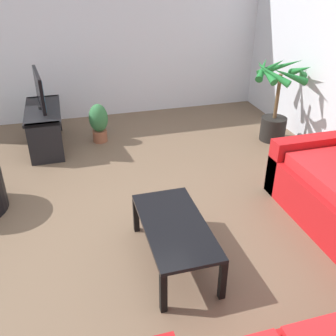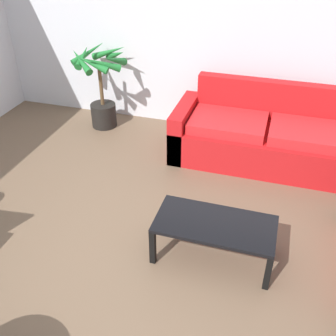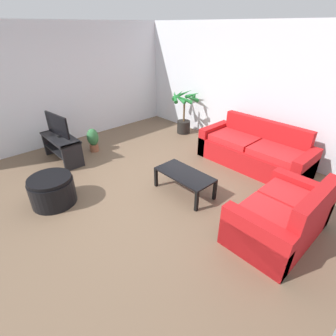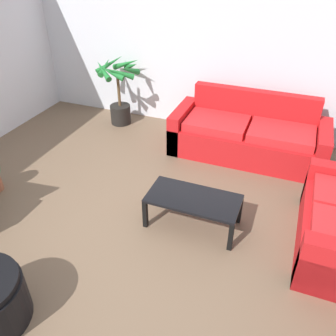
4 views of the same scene
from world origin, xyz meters
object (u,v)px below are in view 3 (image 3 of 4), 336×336
object	(u,v)px
tv	(57,125)
ottoman	(52,190)
couch_loveseat	(281,218)
coffee_table	(185,176)
potted_plant_small	(93,139)
tv_stand	(62,145)
couch_main	(254,152)
potted_palm	(184,112)

from	to	relation	value
tv	ottoman	distance (m)	1.68
couch_loveseat	coffee_table	distance (m)	1.64
tv	potted_plant_small	bearing A→B (deg)	87.64
tv_stand	coffee_table	size ratio (longest dim) A/B	1.07
couch_loveseat	ottoman	distance (m)	3.52
couch_main	potted_palm	world-z (taller)	potted_palm
couch_main	coffee_table	world-z (taller)	couch_main
couch_main	coffee_table	distance (m)	1.81
tv_stand	potted_plant_small	bearing A→B (deg)	87.67
potted_plant_small	tv	bearing A→B (deg)	-92.36
couch_main	tv_stand	world-z (taller)	couch_main
tv_stand	potted_palm	distance (m)	3.16
couch_loveseat	potted_palm	size ratio (longest dim) A/B	1.31
tv_stand	ottoman	bearing A→B (deg)	-28.83
couch_loveseat	couch_main	bearing A→B (deg)	130.52
couch_loveseat	coffee_table	xyz separation A→B (m)	(-1.62, -0.21, 0.04)
tv	potted_palm	distance (m)	3.16
potted_palm	ottoman	world-z (taller)	potted_palm
couch_main	ottoman	xyz separation A→B (m)	(-1.54, -3.58, -0.06)
coffee_table	potted_palm	bearing A→B (deg)	134.28
couch_main	tv	bearing A→B (deg)	-136.08
coffee_table	ottoman	distance (m)	2.20
potted_palm	coffee_table	bearing A→B (deg)	-45.72
ottoman	potted_plant_small	bearing A→B (deg)	132.58
couch_loveseat	tv	distance (m)	4.48
ottoman	potted_palm	bearing A→B (deg)	100.88
potted_plant_small	ottoman	distance (m)	2.01
couch_main	tv	distance (m)	4.09
couch_main	couch_loveseat	distance (m)	2.07
tv	potted_palm	world-z (taller)	potted_palm
tv_stand	coffee_table	bearing A→B (deg)	21.29
coffee_table	potted_plant_small	distance (m)	2.64
potted_plant_small	ottoman	world-z (taller)	potted_plant_small
tv_stand	potted_plant_small	world-z (taller)	potted_plant_small
couch_loveseat	potted_palm	xyz separation A→B (m)	(-3.62, 1.84, 0.27)
potted_palm	potted_plant_small	distance (m)	2.47
potted_plant_small	ottoman	xyz separation A→B (m)	(1.36, -1.48, -0.06)
couch_main	couch_loveseat	xyz separation A→B (m)	(1.34, -1.57, -0.01)
tv	coffee_table	distance (m)	2.88
potted_palm	ottoman	bearing A→B (deg)	-79.12
coffee_table	potted_plant_small	world-z (taller)	potted_plant_small
coffee_table	potted_palm	distance (m)	2.88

